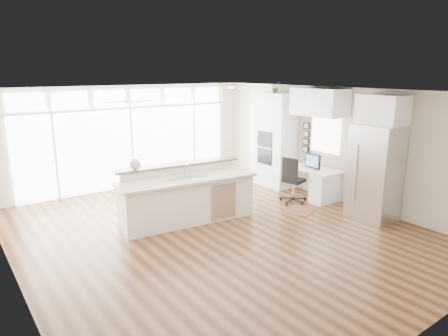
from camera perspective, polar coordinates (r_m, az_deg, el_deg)
floor at (r=7.92m, az=-1.13°, el=-9.12°), size 7.00×8.00×0.02m
ceiling at (r=7.30m, az=-1.23°, el=10.86°), size 7.00×8.00×0.02m
wall_back at (r=10.96m, az=-13.30°, el=4.38°), size 7.00×0.04×2.70m
wall_front at (r=4.93m, az=26.84°, el=-8.22°), size 7.00×0.04×2.70m
wall_left at (r=6.26m, az=-28.50°, el=-3.91°), size 0.04×8.00×2.70m
wall_right at (r=9.88m, az=15.71°, el=3.24°), size 0.04×8.00×2.70m
glass_wall at (r=10.95m, az=-13.09°, el=2.79°), size 5.80×0.06×2.08m
transom_row at (r=10.79m, az=-13.48°, el=9.74°), size 5.90×0.06×0.40m
desk_window at (r=10.00m, az=14.30°, el=4.61°), size 0.04×0.85×0.85m
ceiling_fan at (r=9.54m, az=-13.60°, el=9.85°), size 1.16×1.16×0.32m
recessed_lights at (r=7.47m, az=-2.13°, el=10.77°), size 3.40×3.00×0.02m
oven_cabinet at (r=10.86m, az=7.13°, el=4.02°), size 0.64×1.20×2.50m
desk_nook at (r=10.01m, az=12.69°, el=-2.17°), size 0.72×1.30×0.76m
upper_cabinets at (r=9.69m, az=13.47°, el=9.14°), size 0.64×1.30×0.64m
refrigerator at (r=8.88m, az=20.80°, el=-0.63°), size 0.76×0.90×2.00m
fridge_cabinet at (r=8.72m, az=21.75°, el=7.74°), size 0.64×0.90×0.60m
framed_photos at (r=10.43m, az=11.64°, el=4.28°), size 0.06×0.22×0.80m
kitchen_island at (r=8.27m, az=-5.20°, el=-3.86°), size 2.99×1.41×1.15m
rug at (r=9.25m, az=10.95°, el=-5.85°), size 0.96×0.82×0.01m
office_chair at (r=9.58m, az=9.97°, el=-1.69°), size 0.69×0.65×1.10m
fishbowl at (r=8.13m, az=-12.58°, el=0.57°), size 0.27×0.27×0.23m
monitor at (r=9.81m, az=12.56°, el=1.01°), size 0.10×0.48×0.40m
keyboard at (r=9.72m, az=11.84°, el=-0.21°), size 0.13×0.34×0.02m
potted_plant at (r=10.71m, az=7.35°, el=11.19°), size 0.25×0.28×0.21m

